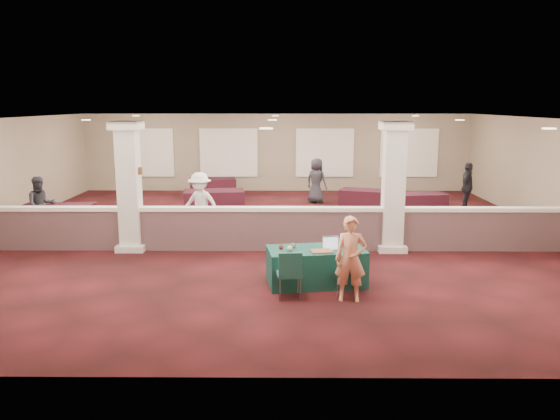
{
  "coord_description": "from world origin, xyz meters",
  "views": [
    {
      "loc": [
        0.32,
        -14.76,
        3.63
      ],
      "look_at": [
        0.22,
        -2.0,
        1.12
      ],
      "focal_mm": 35.0,
      "sensor_mm": 36.0,
      "label": 1
    }
  ],
  "objects_px": {
    "attendee_a": "(41,205)",
    "attendee_b": "(200,204)",
    "far_table_front_left": "(57,219)",
    "attendee_d": "(316,181)",
    "far_table_front_center": "(214,202)",
    "conf_chair_main": "(346,270)",
    "far_table_back_right": "(366,200)",
    "conf_chair_side": "(290,271)",
    "near_table": "(316,266)",
    "woman": "(351,259)",
    "far_table_back_left": "(213,187)",
    "attendee_c": "(467,187)",
    "far_table_front_right": "(418,204)",
    "far_table_back_center": "(215,203)"
  },
  "relations": [
    {
      "from": "attendee_a",
      "to": "attendee_b",
      "type": "relative_size",
      "value": 0.92
    },
    {
      "from": "attendee_c",
      "to": "attendee_d",
      "type": "distance_m",
      "value": 5.25
    },
    {
      "from": "near_table",
      "to": "conf_chair_main",
      "type": "height_order",
      "value": "conf_chair_main"
    },
    {
      "from": "far_table_back_center",
      "to": "far_table_back_right",
      "type": "relative_size",
      "value": 1.0
    },
    {
      "from": "far_table_back_right",
      "to": "attendee_b",
      "type": "xyz_separation_m",
      "value": [
        -5.13,
        -3.79,
        0.53
      ]
    },
    {
      "from": "near_table",
      "to": "woman",
      "type": "height_order",
      "value": "woman"
    },
    {
      "from": "near_table",
      "to": "far_table_front_left",
      "type": "xyz_separation_m",
      "value": [
        -7.09,
        4.42,
        0.03
      ]
    },
    {
      "from": "attendee_b",
      "to": "far_table_front_left",
      "type": "bearing_deg",
      "value": -166.3
    },
    {
      "from": "woman",
      "to": "far_table_back_right",
      "type": "xyz_separation_m",
      "value": [
        1.58,
        8.84,
        -0.45
      ]
    },
    {
      "from": "woman",
      "to": "attendee_a",
      "type": "height_order",
      "value": "attendee_a"
    },
    {
      "from": "far_table_front_left",
      "to": "attendee_d",
      "type": "relative_size",
      "value": 1.19
    },
    {
      "from": "far_table_back_center",
      "to": "attendee_d",
      "type": "distance_m",
      "value": 4.01
    },
    {
      "from": "near_table",
      "to": "far_table_back_right",
      "type": "xyz_separation_m",
      "value": [
        2.16,
        7.91,
        -0.02
      ]
    },
    {
      "from": "conf_chair_main",
      "to": "woman",
      "type": "bearing_deg",
      "value": -78.83
    },
    {
      "from": "far_table_front_left",
      "to": "attendee_d",
      "type": "xyz_separation_m",
      "value": [
        7.62,
        4.8,
        0.43
      ]
    },
    {
      "from": "near_table",
      "to": "far_table_back_left",
      "type": "relative_size",
      "value": 1.1
    },
    {
      "from": "conf_chair_side",
      "to": "attendee_b",
      "type": "height_order",
      "value": "attendee_b"
    },
    {
      "from": "far_table_front_left",
      "to": "attendee_c",
      "type": "bearing_deg",
      "value": 14.16
    },
    {
      "from": "near_table",
      "to": "woman",
      "type": "relative_size",
      "value": 1.21
    },
    {
      "from": "near_table",
      "to": "attendee_a",
      "type": "height_order",
      "value": "attendee_a"
    },
    {
      "from": "conf_chair_main",
      "to": "near_table",
      "type": "bearing_deg",
      "value": 135.65
    },
    {
      "from": "near_table",
      "to": "far_table_front_right",
      "type": "height_order",
      "value": "near_table"
    },
    {
      "from": "far_table_front_left",
      "to": "far_table_front_right",
      "type": "distance_m",
      "value": 11.2
    },
    {
      "from": "attendee_c",
      "to": "near_table",
      "type": "bearing_deg",
      "value": 176.45
    },
    {
      "from": "woman",
      "to": "far_table_back_right",
      "type": "bearing_deg",
      "value": 86.47
    },
    {
      "from": "conf_chair_side",
      "to": "far_table_front_left",
      "type": "bearing_deg",
      "value": 135.86
    },
    {
      "from": "woman",
      "to": "far_table_back_right",
      "type": "distance_m",
      "value": 8.99
    },
    {
      "from": "attendee_b",
      "to": "attendee_c",
      "type": "distance_m",
      "value": 9.19
    },
    {
      "from": "far_table_back_right",
      "to": "attendee_b",
      "type": "distance_m",
      "value": 6.4
    },
    {
      "from": "far_table_front_center",
      "to": "conf_chair_main",
      "type": "bearing_deg",
      "value": -65.58
    },
    {
      "from": "far_table_front_center",
      "to": "attendee_b",
      "type": "xyz_separation_m",
      "value": [
        0.0,
        -3.0,
        0.49
      ]
    },
    {
      "from": "far_table_front_left",
      "to": "attendee_a",
      "type": "distance_m",
      "value": 0.57
    },
    {
      "from": "conf_chair_side",
      "to": "far_table_back_right",
      "type": "xyz_separation_m",
      "value": [
        2.7,
        8.75,
        -0.2
      ]
    },
    {
      "from": "attendee_b",
      "to": "attendee_d",
      "type": "height_order",
      "value": "attendee_b"
    },
    {
      "from": "attendee_d",
      "to": "attendee_c",
      "type": "bearing_deg",
      "value": -164.02
    },
    {
      "from": "attendee_a",
      "to": "attendee_b",
      "type": "xyz_separation_m",
      "value": [
        4.5,
        -0.2,
        0.07
      ]
    },
    {
      "from": "far_table_back_right",
      "to": "conf_chair_main",
      "type": "bearing_deg",
      "value": -100.7
    },
    {
      "from": "conf_chair_main",
      "to": "far_table_front_center",
      "type": "relative_size",
      "value": 0.42
    },
    {
      "from": "far_table_back_left",
      "to": "far_table_back_center",
      "type": "relative_size",
      "value": 1.01
    },
    {
      "from": "far_table_front_left",
      "to": "attendee_a",
      "type": "height_order",
      "value": "attendee_a"
    },
    {
      "from": "far_table_front_center",
      "to": "far_table_back_left",
      "type": "bearing_deg",
      "value": 98.13
    },
    {
      "from": "conf_chair_side",
      "to": "near_table",
      "type": "bearing_deg",
      "value": 51.55
    },
    {
      "from": "conf_chair_main",
      "to": "far_table_front_right",
      "type": "height_order",
      "value": "conf_chair_main"
    },
    {
      "from": "woman",
      "to": "attendee_a",
      "type": "bearing_deg",
      "value": 153.5
    },
    {
      "from": "far_table_front_left",
      "to": "attendee_c",
      "type": "relative_size",
      "value": 1.18
    },
    {
      "from": "attendee_a",
      "to": "near_table",
      "type": "bearing_deg",
      "value": -63.69
    },
    {
      "from": "far_table_back_left",
      "to": "attendee_c",
      "type": "bearing_deg",
      "value": -18.52
    },
    {
      "from": "far_table_back_left",
      "to": "far_table_front_right",
      "type": "bearing_deg",
      "value": -25.77
    },
    {
      "from": "far_table_front_left",
      "to": "attendee_b",
      "type": "xyz_separation_m",
      "value": [
        4.12,
        -0.3,
        0.49
      ]
    },
    {
      "from": "far_table_back_center",
      "to": "woman",
      "type": "bearing_deg",
      "value": -66.7
    }
  ]
}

